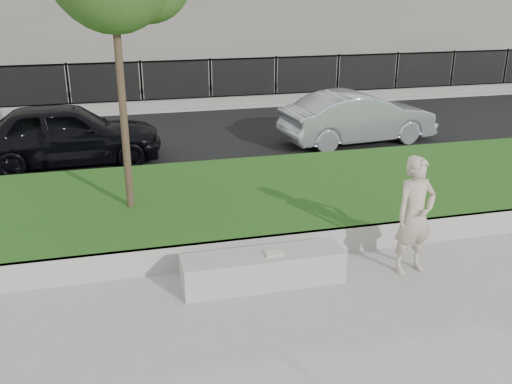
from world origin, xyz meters
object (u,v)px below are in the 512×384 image
object	(u,v)px
stone_bench	(263,269)
man	(415,215)
book	(274,253)
car_dark	(66,134)
car_silver	(358,118)

from	to	relation	value
stone_bench	man	bearing A→B (deg)	-4.00
book	car_dark	world-z (taller)	car_dark
car_dark	car_silver	size ratio (longest dim) A/B	1.05
stone_bench	book	distance (m)	0.28
man	book	xyz separation A→B (m)	(-2.00, 0.10, -0.38)
car_dark	man	bearing A→B (deg)	-143.41
man	book	size ratio (longest dim) A/B	7.14
man	car_dark	xyz separation A→B (m)	(-4.98, 6.41, -0.11)
car_silver	man	bearing A→B (deg)	155.79
car_silver	stone_bench	bearing A→B (deg)	139.87
stone_bench	car_silver	size ratio (longest dim) A/B	0.57
stone_bench	car_silver	bearing A→B (deg)	56.61
man	book	world-z (taller)	man
car_dark	car_silver	distance (m)	7.03
stone_bench	car_silver	xyz separation A→B (m)	(4.19, 6.36, 0.46)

